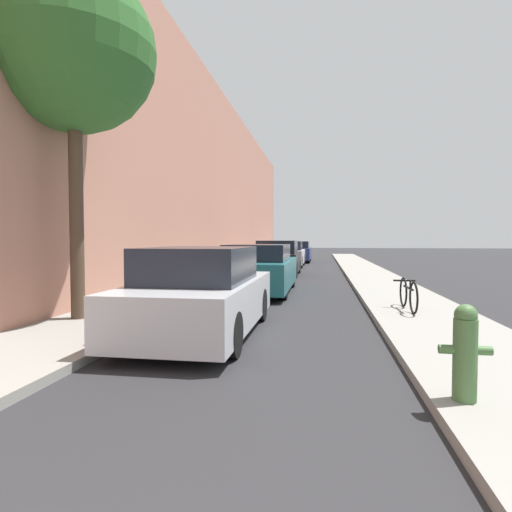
# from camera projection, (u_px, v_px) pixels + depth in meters

# --- Properties ---
(ground_plane) EXTENTS (120.00, 120.00, 0.00)m
(ground_plane) POSITION_uv_depth(u_px,v_px,m) (296.00, 281.00, 15.26)
(ground_plane) COLOR #28282B
(sidewalk_left) EXTENTS (2.00, 52.00, 0.12)m
(sidewalk_left) POSITION_uv_depth(u_px,v_px,m) (220.00, 278.00, 15.71)
(sidewalk_left) COLOR gray
(sidewalk_left) RESTS_ON ground
(sidewalk_right) EXTENTS (2.00, 52.00, 0.12)m
(sidewalk_right) POSITION_uv_depth(u_px,v_px,m) (378.00, 281.00, 14.80)
(sidewalk_right) COLOR gray
(sidewalk_right) RESTS_ON ground
(building_facade_left) EXTENTS (0.70, 52.00, 8.71)m
(building_facade_left) POSITION_uv_depth(u_px,v_px,m) (185.00, 165.00, 15.75)
(building_facade_left) COLOR tan
(building_facade_left) RESTS_ON ground
(parked_car_silver) EXTENTS (1.71, 4.01, 1.42)m
(parked_car_silver) POSITION_uv_depth(u_px,v_px,m) (202.00, 294.00, 6.67)
(parked_car_silver) COLOR black
(parked_car_silver) RESTS_ON ground
(parked_car_teal) EXTENTS (1.88, 4.57, 1.39)m
(parked_car_teal) POSITION_uv_depth(u_px,v_px,m) (259.00, 269.00, 12.01)
(parked_car_teal) COLOR black
(parked_car_teal) RESTS_ON ground
(parked_car_black) EXTENTS (1.78, 4.06, 1.49)m
(parked_car_black) POSITION_uv_depth(u_px,v_px,m) (278.00, 259.00, 17.73)
(parked_car_black) COLOR black
(parked_car_black) RESTS_ON ground
(parked_car_white) EXTENTS (1.77, 4.03, 1.43)m
(parked_car_white) POSITION_uv_depth(u_px,v_px,m) (288.00, 254.00, 23.38)
(parked_car_white) COLOR black
(parked_car_white) RESTS_ON ground
(parked_car_navy) EXTENTS (1.88, 4.43, 1.40)m
(parked_car_navy) POSITION_uv_depth(u_px,v_px,m) (297.00, 252.00, 28.12)
(parked_car_navy) COLOR black
(parked_car_navy) RESTS_ON ground
(street_tree_near) EXTENTS (2.86, 2.86, 6.18)m
(street_tree_near) POSITION_uv_depth(u_px,v_px,m) (74.00, 51.00, 7.27)
(street_tree_near) COLOR #4C3A2B
(street_tree_near) RESTS_ON sidewalk_left
(fire_hydrant) EXTENTS (0.44, 0.20, 0.85)m
(fire_hydrant) POSITION_uv_depth(u_px,v_px,m) (465.00, 351.00, 3.64)
(fire_hydrant) COLOR #47703D
(fire_hydrant) RESTS_ON sidewalk_right
(bicycle) EXTENTS (0.44, 1.52, 0.62)m
(bicycle) POSITION_uv_depth(u_px,v_px,m) (408.00, 294.00, 8.29)
(bicycle) COLOR black
(bicycle) RESTS_ON sidewalk_right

